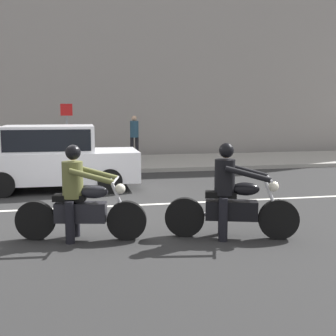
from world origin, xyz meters
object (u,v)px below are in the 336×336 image
(motorcycle_with_rider_black_leather, at_px, (231,200))
(street_sign_post, at_px, (67,126))
(parked_sedan_white, at_px, (55,157))
(pedestrian_bystander, at_px, (134,134))
(motorcycle_with_rider_olive, at_px, (80,202))

(motorcycle_with_rider_black_leather, bearing_deg, street_sign_post, 106.11)
(motorcycle_with_rider_black_leather, distance_m, street_sign_post, 10.47)
(parked_sedan_white, xyz_separation_m, pedestrian_bystander, (2.81, 5.30, 0.28))
(motorcycle_with_rider_olive, distance_m, street_sign_post, 9.68)
(motorcycle_with_rider_black_leather, bearing_deg, parked_sedan_white, 121.34)
(motorcycle_with_rider_olive, relative_size, street_sign_post, 0.96)
(motorcycle_with_rider_black_leather, height_order, pedestrian_bystander, pedestrian_bystander)
(street_sign_post, bearing_deg, motorcycle_with_rider_black_leather, -73.89)
(motorcycle_with_rider_black_leather, distance_m, motorcycle_with_rider_olive, 2.51)
(street_sign_post, bearing_deg, pedestrian_bystander, 8.36)
(motorcycle_with_rider_olive, bearing_deg, parked_sedan_white, 97.62)
(motorcycle_with_rider_black_leather, height_order, parked_sedan_white, parked_sedan_white)
(street_sign_post, height_order, pedestrian_bystander, street_sign_post)
(motorcycle_with_rider_olive, height_order, street_sign_post, street_sign_post)
(motorcycle_with_rider_olive, xyz_separation_m, street_sign_post, (-0.42, 9.63, 0.86))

